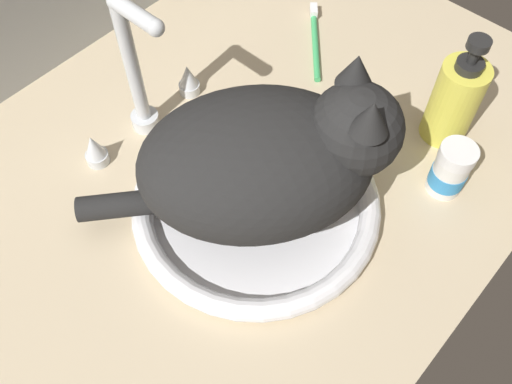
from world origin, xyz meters
The scene contains 7 objects.
countertop centered at (0.00, 0.00, 1.50)cm, with size 110.14×69.84×3.00cm, color #CCB793.
sink_basin centered at (0.59, -6.48, 4.26)cm, with size 32.65×32.65×2.82cm.
faucet centered at (0.59, 14.66, 11.88)cm, with size 21.12×9.86×23.01cm.
cat centered at (2.18, -7.84, 13.85)cm, with size 35.53×34.19×19.85cm.
soap_pump_bottle centered at (28.51, -17.81, 9.73)cm, with size 6.51×6.51×17.35cm.
pill_bottle centered at (20.20, -23.09, 6.85)cm, with size 4.88×4.88×8.28cm.
toothbrush centered at (30.97, 7.81, 3.62)cm, with size 13.57×12.04×1.70cm.
Camera 1 is at (-28.77, -32.89, 66.89)cm, focal length 39.54 mm.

